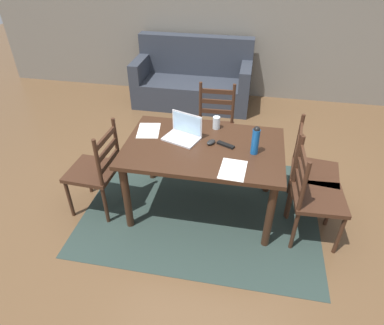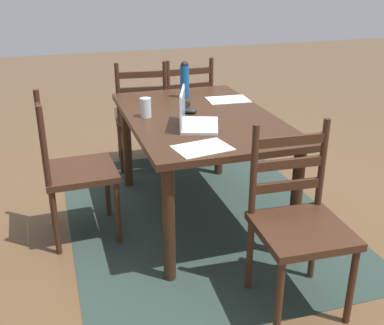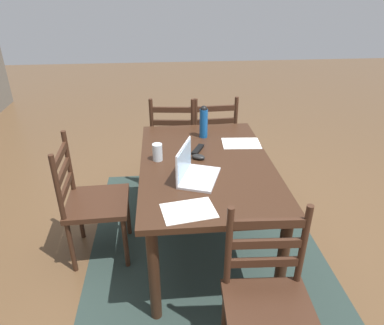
{
  "view_description": "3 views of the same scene",
  "coord_description": "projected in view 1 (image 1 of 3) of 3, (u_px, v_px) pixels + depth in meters",
  "views": [
    {
      "loc": [
        0.38,
        -2.57,
        2.41
      ],
      "look_at": [
        -0.09,
        -0.07,
        0.6
      ],
      "focal_mm": 31.58,
      "sensor_mm": 36.0,
      "label": 1
    },
    {
      "loc": [
        -2.8,
        0.93,
        1.66
      ],
      "look_at": [
        -0.06,
        0.07,
        0.44
      ],
      "focal_mm": 43.94,
      "sensor_mm": 36.0,
      "label": 2
    },
    {
      "loc": [
        -2.19,
        0.3,
        1.91
      ],
      "look_at": [
        0.13,
        0.09,
        0.68
      ],
      "focal_mm": 32.89,
      "sensor_mm": 36.0,
      "label": 3
    }
  ],
  "objects": [
    {
      "name": "chair_left_near",
      "position": [
        96.0,
        171.0,
        3.25
      ],
      "size": [
        0.46,
        0.46,
        0.95
      ],
      "color": "#3D2316",
      "rests_on": "ground"
    },
    {
      "name": "water_bottle",
      "position": [
        256.0,
        140.0,
        2.9
      ],
      "size": [
        0.07,
        0.07,
        0.27
      ],
      "color": "#145199",
      "rests_on": "dining_table"
    },
    {
      "name": "wall_back",
      "position": [
        235.0,
        9.0,
        5.08
      ],
      "size": [
        8.0,
        0.12,
        2.7
      ],
      "primitive_type": "cube",
      "color": "slate",
      "rests_on": "ground"
    },
    {
      "name": "drinking_glass",
      "position": [
        216.0,
        123.0,
        3.31
      ],
      "size": [
        0.07,
        0.07,
        0.12
      ],
      "primitive_type": "cylinder",
      "color": "silver",
      "rests_on": "dining_table"
    },
    {
      "name": "chair_right_far",
      "position": [
        310.0,
        171.0,
        3.24
      ],
      "size": [
        0.49,
        0.49,
        0.95
      ],
      "color": "#3D2316",
      "rests_on": "ground"
    },
    {
      "name": "paper_stack_left",
      "position": [
        233.0,
        170.0,
        2.78
      ],
      "size": [
        0.23,
        0.31,
        0.0
      ],
      "primitive_type": "cube",
      "rotation": [
        0.0,
        0.0,
        -0.07
      ],
      "color": "white",
      "rests_on": "dining_table"
    },
    {
      "name": "tv_remote",
      "position": [
        226.0,
        145.0,
        3.08
      ],
      "size": [
        0.17,
        0.11,
        0.02
      ],
      "primitive_type": "cube",
      "rotation": [
        0.0,
        0.0,
        1.13
      ],
      "color": "black",
      "rests_on": "dining_table"
    },
    {
      "name": "ground_plane",
      "position": [
        202.0,
        206.0,
        3.51
      ],
      "size": [
        14.0,
        14.0,
        0.0
      ],
      "primitive_type": "plane",
      "color": "brown"
    },
    {
      "name": "couch",
      "position": [
        193.0,
        81.0,
        5.36
      ],
      "size": [
        1.8,
        0.8,
        1.0
      ],
      "color": "#2D333D",
      "rests_on": "ground"
    },
    {
      "name": "computer_mouse",
      "position": [
        211.0,
        142.0,
        3.1
      ],
      "size": [
        0.1,
        0.12,
        0.03
      ],
      "primitive_type": "ellipsoid",
      "rotation": [
        0.0,
        0.0,
        -0.51
      ],
      "color": "black",
      "rests_on": "dining_table"
    },
    {
      "name": "area_rug",
      "position": [
        202.0,
        206.0,
        3.51
      ],
      "size": [
        2.32,
        1.8,
        0.01
      ],
      "primitive_type": "cube",
      "color": "#283833",
      "rests_on": "ground"
    },
    {
      "name": "dining_table",
      "position": [
        203.0,
        155.0,
        3.13
      ],
      "size": [
        1.45,
        0.93,
        0.75
      ],
      "color": "#382114",
      "rests_on": "ground"
    },
    {
      "name": "paper_stack_right",
      "position": [
        149.0,
        130.0,
        3.3
      ],
      "size": [
        0.26,
        0.33,
        0.0
      ],
      "primitive_type": "cube",
      "rotation": [
        0.0,
        0.0,
        0.17
      ],
      "color": "white",
      "rests_on": "dining_table"
    },
    {
      "name": "laptop",
      "position": [
        184.0,
        132.0,
        3.17
      ],
      "size": [
        0.38,
        0.32,
        0.23
      ],
      "color": "silver",
      "rests_on": "dining_table"
    },
    {
      "name": "chair_far_head",
      "position": [
        215.0,
        128.0,
        3.92
      ],
      "size": [
        0.45,
        0.45,
        0.95
      ],
      "color": "#3D2316",
      "rests_on": "ground"
    },
    {
      "name": "chair_right_near",
      "position": [
        314.0,
        197.0,
        2.94
      ],
      "size": [
        0.46,
        0.46,
        0.95
      ],
      "color": "#3D2316",
      "rests_on": "ground"
    }
  ]
}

